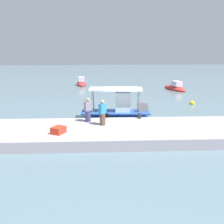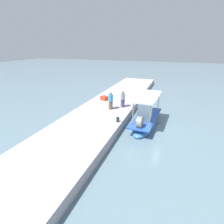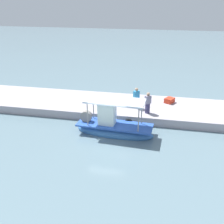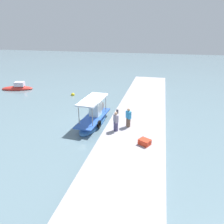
{
  "view_description": "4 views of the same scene",
  "coord_description": "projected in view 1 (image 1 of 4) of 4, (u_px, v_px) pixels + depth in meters",
  "views": [
    {
      "loc": [
        -1.72,
        -20.4,
        5.61
      ],
      "look_at": [
        -0.76,
        -1.68,
        1.04
      ],
      "focal_mm": 44.36,
      "sensor_mm": 36.0,
      "label": 1
    },
    {
      "loc": [
        13.49,
        1.82,
        6.17
      ],
      "look_at": [
        0.29,
        -2.77,
        1.05
      ],
      "focal_mm": 29.71,
      "sensor_mm": 36.0,
      "label": 2
    },
    {
      "loc": [
        -3.43,
        15.92,
        8.81
      ],
      "look_at": [
        0.1,
        -1.64,
        0.92
      ],
      "focal_mm": 43.04,
      "sensor_mm": 36.0,
      "label": 3
    },
    {
      "loc": [
        -16.74,
        -5.76,
        8.22
      ],
      "look_at": [
        0.4,
        -1.67,
        1.04
      ],
      "focal_mm": 32.88,
      "sensor_mm": 36.0,
      "label": 4
    }
  ],
  "objects": [
    {
      "name": "cargo_crate",
      "position": [
        58.0,
        130.0,
        15.88
      ],
      "size": [
        0.9,
        0.96,
        0.39
      ],
      "primitive_type": "cube",
      "rotation": [
        0.0,
        0.0,
        1.06
      ],
      "color": "red",
      "rests_on": "dock_quay"
    },
    {
      "name": "fisherman_by_crate",
      "position": [
        103.0,
        114.0,
        17.42
      ],
      "size": [
        0.51,
        0.51,
        1.62
      ],
      "color": "brown",
      "rests_on": "dock_quay"
    },
    {
      "name": "fisherman_near_bollard",
      "position": [
        88.0,
        111.0,
        18.19
      ],
      "size": [
        0.51,
        0.5,
        1.6
      ],
      "color": "#403C62",
      "rests_on": "dock_quay"
    },
    {
      "name": "moored_boat_mid",
      "position": [
        82.0,
        83.0,
        39.49
      ],
      "size": [
        1.73,
        3.81,
        1.47
      ],
      "color": "red",
      "rests_on": "ground_plane"
    },
    {
      "name": "mooring_bollard",
      "position": [
        140.0,
        116.0,
        19.11
      ],
      "size": [
        0.24,
        0.24,
        0.37
      ],
      "primitive_type": "cylinder",
      "color": "#2D2D33",
      "rests_on": "dock_quay"
    },
    {
      "name": "main_fishing_boat",
      "position": [
        117.0,
        114.0,
        20.94
      ],
      "size": [
        5.43,
        1.94,
        2.82
      ],
      "color": "#3C74BA",
      "rests_on": "ground_plane"
    },
    {
      "name": "ground_plane",
      "position": [
        121.0,
        120.0,
        21.21
      ],
      "size": [
        120.0,
        120.0,
        0.0
      ],
      "primitive_type": "plane",
      "color": "slate"
    },
    {
      "name": "marker_buoy",
      "position": [
        192.0,
        103.0,
        26.73
      ],
      "size": [
        0.49,
        0.49,
        0.49
      ],
      "color": "yellow",
      "rests_on": "ground_plane"
    },
    {
      "name": "dock_quay",
      "position": [
        126.0,
        132.0,
        17.13
      ],
      "size": [
        36.0,
        4.87,
        0.64
      ],
      "primitive_type": "cube",
      "color": "#A8A1AA",
      "rests_on": "ground_plane"
    },
    {
      "name": "moored_boat_near",
      "position": [
        175.0,
        88.0,
        35.44
      ],
      "size": [
        2.65,
        4.61,
        1.39
      ],
      "color": "red",
      "rests_on": "ground_plane"
    }
  ]
}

